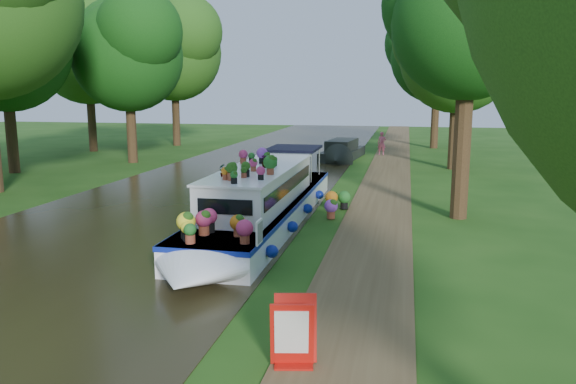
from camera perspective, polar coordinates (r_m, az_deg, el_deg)
The scene contains 15 objects.
ground at distance 16.54m, azimuth 4.50°, elevation -4.32°, with size 100.00×100.00×0.00m, color #1E4711.
canal_water at distance 18.27m, azimuth -14.53°, elevation -3.18°, with size 10.00×100.00×0.02m, color black.
towpath at distance 16.43m, azimuth 8.67°, elevation -4.46°, with size 2.20×100.00×0.03m, color brown.
plant_boat at distance 17.12m, azimuth -2.78°, elevation -0.87°, with size 2.29×13.52×2.24m.
tree_near_overhang at distance 19.17m, azimuth 17.90°, elevation 17.13°, with size 5.52×5.28×8.99m.
tree_near_mid at distance 31.14m, azimuth 16.92°, elevation 14.09°, with size 6.90×6.60×9.40m.
tree_near_far at distance 42.11m, azimuth 14.99°, elevation 13.93°, with size 7.59×7.26×10.30m.
tree_far_c at distance 33.83m, azimuth -15.96°, elevation 13.95°, with size 7.13×6.82×9.59m.
tree_far_d at distance 43.57m, azimuth -11.53°, elevation 14.40°, with size 8.05×7.70×10.85m.
tree_far_g at distance 31.80m, azimuth -26.92°, elevation 13.98°, with size 7.36×7.04×9.95m.
tree_far_h at distance 40.91m, azimuth -19.69°, elevation 13.92°, with size 7.82×7.48×10.49m.
second_boat at distance 34.18m, azimuth 5.50°, elevation 4.12°, with size 2.36×6.35×1.20m.
sandwich_board at distance 8.82m, azimuth 0.56°, elevation -14.31°, with size 0.70×0.64×1.06m.
pedestrian_pink at distance 36.73m, azimuth 9.50°, elevation 4.90°, with size 0.54×0.35×1.48m, color #C4518D.
verge_plant at distance 21.41m, azimuth 4.78°, elevation -0.41°, with size 0.35×0.30×0.39m, color #216E21.
Camera 1 is at (2.02, -15.87, 4.19)m, focal length 35.00 mm.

